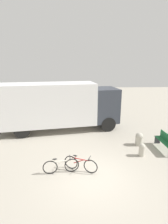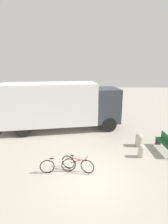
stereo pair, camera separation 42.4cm
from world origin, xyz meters
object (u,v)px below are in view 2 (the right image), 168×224
at_px(bicycle_near, 58,165).
at_px(bollard_far_bench, 139,140).
at_px(delivery_truck, 60,104).
at_px(park_bench, 166,143).
at_px(bollard_near_bench, 141,150).
at_px(bicycle_middle, 77,164).

distance_m(bicycle_near, bollard_far_bench, 5.29).
distance_m(delivery_truck, bicycle_near, 5.75).
height_order(park_bench, bollard_near_bench, park_bench).
height_order(delivery_truck, bicycle_near, delivery_truck).
bearing_deg(bicycle_middle, bollard_near_bench, 43.30).
height_order(bicycle_middle, bollard_near_bench, bicycle_middle).
bearing_deg(delivery_truck, bollard_far_bench, -37.99).
relative_size(delivery_truck, bollard_near_bench, 12.30).
bearing_deg(bollard_near_bench, bicycle_middle, -159.88).
bearing_deg(bollard_far_bench, park_bench, -27.08).
height_order(bicycle_near, bicycle_middle, same).
relative_size(bicycle_near, bollard_far_bench, 2.06).
height_order(delivery_truck, park_bench, delivery_truck).
height_order(park_bench, bicycle_near, park_bench).
distance_m(park_bench, bicycle_middle, 5.34).
relative_size(bicycle_near, bicycle_middle, 1.07).
distance_m(bicycle_middle, bollard_near_bench, 3.58).
distance_m(delivery_truck, bollard_near_bench, 6.52).
bearing_deg(bollard_near_bench, delivery_truck, 139.15).
relative_size(delivery_truck, bicycle_near, 5.35).
bearing_deg(bicycle_near, bollard_far_bench, 22.69).
relative_size(delivery_truck, park_bench, 4.85).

